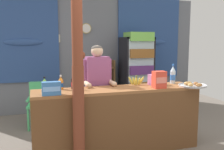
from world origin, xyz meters
name	(u,v)px	position (x,y,z in m)	size (l,w,h in m)	color
ground_plane	(109,132)	(0.00, 1.13, 0.00)	(7.49, 7.49, 0.00)	slate
back_wall_curtained	(89,51)	(0.02, 2.87, 1.41)	(5.59, 0.22, 2.72)	slate
stall_counter	(120,115)	(-0.08, 0.28, 0.58)	(2.45, 0.54, 0.95)	#935B33
timber_post	(78,70)	(-0.73, 0.02, 1.28)	(0.17, 0.15, 2.67)	brown
drink_fridge	(137,69)	(1.05, 2.32, 1.01)	(0.69, 0.65, 1.85)	black
bottle_shelf_rack	(104,84)	(0.32, 2.57, 0.63)	(0.48, 0.28, 1.21)	brown
plastic_lawn_chair	(40,101)	(-1.17, 1.87, 0.49)	(0.49, 0.49, 0.86)	#4CC675
shopkeeper	(97,82)	(-0.29, 0.79, 0.99)	(0.48, 0.42, 1.58)	#28282D
soda_bottle_water	(173,75)	(0.92, 0.52, 1.09)	(0.09, 0.09, 0.32)	silver
soda_bottle_lime_soda	(45,85)	(-1.12, 0.44, 1.04)	(0.07, 0.07, 0.21)	#75C64C
soda_bottle_orange_soda	(61,83)	(-0.89, 0.54, 1.04)	(0.07, 0.07, 0.21)	orange
soda_bottle_cola	(74,82)	(-0.71, 0.52, 1.05)	(0.07, 0.07, 0.23)	black
snack_box_crackers	(159,80)	(0.51, 0.21, 1.08)	(0.18, 0.14, 0.25)	#E5422D
snack_box_wafer	(155,80)	(0.58, 0.49, 1.04)	(0.19, 0.14, 0.17)	#B76699
snack_box_biscuit	(51,88)	(-1.05, 0.18, 1.04)	(0.24, 0.11, 0.17)	#3D75B7
pastry_tray	(193,85)	(1.06, 0.18, 0.98)	(0.43, 0.43, 0.07)	#BCBCC1
banana_bunch	(136,81)	(0.29, 0.57, 1.02)	(0.28, 0.06, 0.16)	#DBCC42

